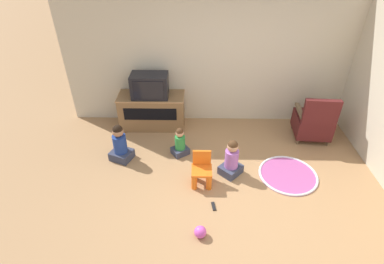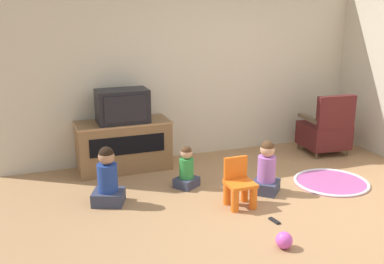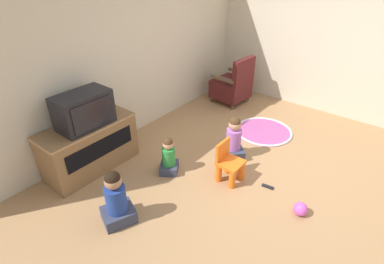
# 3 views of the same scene
# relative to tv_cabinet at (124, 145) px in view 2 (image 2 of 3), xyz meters

# --- Properties ---
(ground_plane) EXTENTS (30.00, 30.00, 0.00)m
(ground_plane) POSITION_rel_tv_cabinet_xyz_m (1.37, -2.00, -0.35)
(ground_plane) COLOR #9E754C
(wall_back) EXTENTS (5.48, 0.12, 2.59)m
(wall_back) POSITION_rel_tv_cabinet_xyz_m (1.11, 0.34, 0.95)
(wall_back) COLOR beige
(wall_back) RESTS_ON ground_plane
(tv_cabinet) EXTENTS (1.26, 0.54, 0.67)m
(tv_cabinet) POSITION_rel_tv_cabinet_xyz_m (0.00, 0.00, 0.00)
(tv_cabinet) COLOR brown
(tv_cabinet) RESTS_ON ground_plane
(television) EXTENTS (0.68, 0.40, 0.44)m
(television) POSITION_rel_tv_cabinet_xyz_m (0.00, -0.04, 0.55)
(television) COLOR black
(television) RESTS_ON tv_cabinet
(black_armchair) EXTENTS (0.66, 0.67, 0.93)m
(black_armchair) POSITION_rel_tv_cabinet_xyz_m (3.00, -0.38, 0.00)
(black_armchair) COLOR brown
(black_armchair) RESTS_ON ground_plane
(yellow_kid_chair) EXTENTS (0.31, 0.30, 0.54)m
(yellow_kid_chair) POSITION_rel_tv_cabinet_xyz_m (0.95, -1.61, -0.13)
(yellow_kid_chair) COLOR orange
(yellow_kid_chair) RESTS_ON ground_plane
(play_mat) EXTENTS (0.94, 0.94, 0.04)m
(play_mat) POSITION_rel_tv_cabinet_xyz_m (2.35, -1.43, -0.34)
(play_mat) COLOR #A54C8C
(play_mat) RESTS_ON ground_plane
(child_watching_left) EXTENTS (0.43, 0.41, 0.67)m
(child_watching_left) POSITION_rel_tv_cabinet_xyz_m (-0.41, -1.04, -0.06)
(child_watching_left) COLOR #33384C
(child_watching_left) RESTS_ON ground_plane
(child_watching_center) EXTENTS (0.35, 0.34, 0.53)m
(child_watching_center) POSITION_rel_tv_cabinet_xyz_m (0.58, -0.90, -0.12)
(child_watching_center) COLOR #33384C
(child_watching_center) RESTS_ON ground_plane
(child_watching_right) EXTENTS (0.43, 0.43, 0.64)m
(child_watching_right) POSITION_rel_tv_cabinet_xyz_m (1.42, -1.39, -0.07)
(child_watching_right) COLOR #33384C
(child_watching_right) RESTS_ON ground_plane
(toy_ball) EXTENTS (0.16, 0.16, 0.16)m
(toy_ball) POSITION_rel_tv_cabinet_xyz_m (0.92, -2.60, -0.27)
(toy_ball) COLOR #CC4CB2
(toy_ball) RESTS_ON ground_plane
(remote_control) EXTENTS (0.06, 0.15, 0.02)m
(remote_control) POSITION_rel_tv_cabinet_xyz_m (1.12, -2.10, -0.34)
(remote_control) COLOR black
(remote_control) RESTS_ON ground_plane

